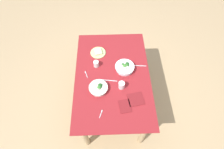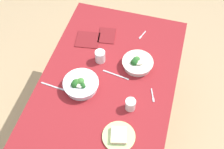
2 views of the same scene
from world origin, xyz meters
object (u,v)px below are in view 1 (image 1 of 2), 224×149
fork_by_far_bowl (86,74)px  napkin_folded_lower (125,106)px  fork_by_near_bowl (101,113)px  broccoli_bowl_far (99,88)px  broccoli_bowl_near (125,67)px  table_knife_left (138,66)px  bread_side_plate (98,52)px  table_knife_right (109,80)px  napkin_folded_upper (136,99)px  water_glass_center (96,64)px  water_glass_side (122,85)px

fork_by_far_bowl → napkin_folded_lower: size_ratio=0.63×
fork_by_near_bowl → broccoli_bowl_far: bearing=24.1°
broccoli_bowl_far → napkin_folded_lower: broccoli_bowl_far is taller
fork_by_far_bowl → broccoli_bowl_near: bearing=-102.3°
table_knife_left → napkin_folded_lower: (-0.55, 0.21, 0.00)m
broccoli_bowl_near → table_knife_left: size_ratio=1.21×
broccoli_bowl_far → fork_by_far_bowl: (0.22, 0.16, -0.03)m
bread_side_plate → fork_by_near_bowl: (-0.86, -0.04, -0.01)m
fork_by_near_bowl → table_knife_right: size_ratio=0.48×
broccoli_bowl_far → napkin_folded_upper: 0.45m
water_glass_center → table_knife_right: 0.28m
broccoli_bowl_far → bread_side_plate: broccoli_bowl_far is taller
fork_by_near_bowl → napkin_folded_lower: bearing=-54.8°
water_glass_side → napkin_folded_lower: 0.25m
table_knife_left → water_glass_center: bearing=3.3°
table_knife_left → broccoli_bowl_near: bearing=19.3°
table_knife_left → fork_by_far_bowl: bearing=14.6°
broccoli_bowl_far → table_knife_left: size_ratio=1.11×
broccoli_bowl_near → fork_by_far_bowl: (-0.07, 0.48, -0.04)m
table_knife_right → napkin_folded_upper: 0.39m
bread_side_plate → fork_by_far_bowl: bread_side_plate is taller
broccoli_bowl_far → napkin_folded_upper: (-0.14, -0.42, -0.03)m
water_glass_side → napkin_folded_upper: water_glass_side is taller
broccoli_bowl_near → water_glass_center: size_ratio=2.93×
bread_side_plate → napkin_folded_upper: bread_side_plate is taller
broccoli_bowl_near → bread_side_plate: size_ratio=1.19×
water_glass_center → table_knife_left: size_ratio=0.41×
bread_side_plate → fork_by_far_bowl: size_ratio=2.02×
bread_side_plate → fork_by_far_bowl: (-0.34, 0.14, -0.01)m
broccoli_bowl_far → napkin_folded_lower: size_ratio=1.37×
water_glass_side → napkin_folded_upper: size_ratio=0.51×
broccoli_bowl_far → table_knife_left: broccoli_bowl_far is taller
water_glass_side → fork_by_near_bowl: water_glass_side is taller
bread_side_plate → fork_by_near_bowl: bearing=-177.3°
broccoli_bowl_far → table_knife_right: 0.18m
broccoli_bowl_near → napkin_folded_upper: broccoli_bowl_near is taller
bread_side_plate → water_glass_center: size_ratio=2.47×
water_glass_side → fork_by_far_bowl: size_ratio=0.89×
water_glass_side → fork_by_far_bowl: 0.47m
table_knife_left → broccoli_bowl_far: bearing=38.2°
water_glass_center → fork_by_far_bowl: water_glass_center is taller
broccoli_bowl_near → table_knife_right: size_ratio=1.23×
bread_side_plate → water_glass_center: bearing=174.9°
broccoli_bowl_far → table_knife_right: broccoli_bowl_far is taller
bread_side_plate → table_knife_left: bread_side_plate is taller
broccoli_bowl_near → table_knife_left: bearing=-75.8°
water_glass_center → napkin_folded_upper: bearing=-137.1°
fork_by_near_bowl → table_knife_left: 0.79m
water_glass_center → table_knife_left: bearing=-91.8°
broccoli_bowl_far → napkin_folded_lower: bearing=-127.6°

